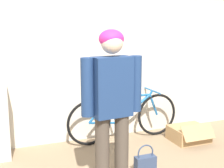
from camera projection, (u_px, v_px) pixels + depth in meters
The scene contains 5 objects.
wall_back at pixel (78, 53), 4.45m from camera, with size 8.00×0.07×2.60m.
person at pixel (112, 99), 3.10m from camera, with size 0.63×0.25×1.66m.
bicycle at pixel (124, 117), 4.60m from camera, with size 1.75×0.46×0.73m.
handbag at pixel (145, 164), 3.60m from camera, with size 0.25×0.11×0.35m.
cardboard_box at pixel (189, 134), 4.60m from camera, with size 0.53×0.52×0.30m.
Camera 1 is at (-1.15, -1.97, 1.71)m, focal length 50.00 mm.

